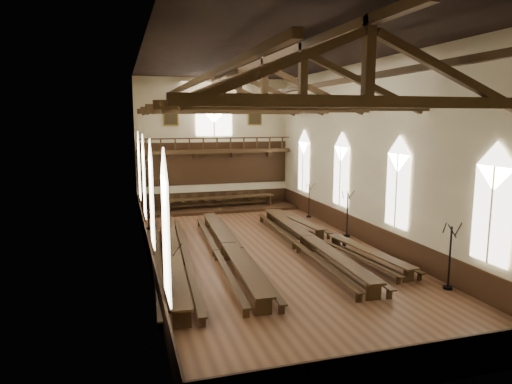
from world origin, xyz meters
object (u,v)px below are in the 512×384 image
refectory_row_b (229,247)px  candelabrum_left_near (171,291)px  refectory_row_d (327,235)px  candelabrum_right_far (309,207)px  candelabrum_right_near (449,269)px  candelabrum_left_mid (155,241)px  candelabrum_left_far (148,218)px  refectory_row_c (308,239)px  candelabrum_right_mid (347,223)px  dais (221,208)px  refectory_row_a (172,252)px  high_table (221,198)px

refectory_row_b → candelabrum_left_near: bearing=-121.4°
refectory_row_d → candelabrum_right_far: size_ratio=5.66×
candelabrum_right_near → refectory_row_d: bearing=103.0°
candelabrum_left_mid → candelabrum_left_far: 5.75m
refectory_row_c → candelabrum_right_near: candelabrum_right_near is taller
refectory_row_b → candelabrum_left_far: 8.12m
refectory_row_b → candelabrum_left_mid: (-3.49, 1.57, 0.17)m
candelabrum_right_far → candelabrum_left_far: bearing=-178.2°
refectory_row_c → candelabrum_right_mid: candelabrum_right_mid is taller
candelabrum_right_mid → candelabrum_left_near: bearing=-145.1°
candelabrum_left_near → candelabrum_right_far: 17.40m
candelabrum_left_near → candelabrum_right_mid: candelabrum_right_mid is taller
dais → candelabrum_left_near: (-5.67, -17.78, 0.66)m
refectory_row_a → high_table: bearing=67.6°
high_table → candelabrum_left_far: (-5.67, -4.73, -0.16)m
refectory_row_a → refectory_row_c: size_ratio=1.01×
high_table → refectory_row_a: bearing=-112.4°
candelabrum_right_far → candelabrum_left_mid: bearing=-151.2°
candelabrum_right_far → refectory_row_b: bearing=-134.8°
dais → candelabrum_right_far: candelabrum_right_far is taller
refectory_row_b → high_table: high_table is taller
refectory_row_c → candelabrum_left_near: (-7.84, -5.84, 0.19)m
candelabrum_right_far → refectory_row_d: bearing=-104.8°
dais → candelabrum_left_far: 7.41m
candelabrum_left_far → candelabrum_right_far: size_ratio=0.97×
candelabrum_left_far → candelabrum_right_mid: (11.10, -5.31, 0.11)m
refectory_row_d → refectory_row_c: bearing=-150.5°
candelabrum_left_far → refectory_row_a: bearing=-85.1°
candelabrum_left_far → refectory_row_b: bearing=-64.5°
dais → refectory_row_b: bearing=-100.3°
dais → candelabrum_right_near: 19.58m
refectory_row_b → candelabrum_left_far: (-3.49, 7.32, 0.15)m
high_table → candelabrum_right_far: bearing=-38.9°
candelabrum_right_mid → candelabrum_right_far: size_ratio=1.13×
candelabrum_right_mid → refectory_row_b: bearing=-165.2°
dais → candelabrum_left_far: bearing=-140.2°
candelabrum_right_mid → candelabrum_left_mid: bearing=-177.7°
refectory_row_b → candelabrum_right_mid: (7.61, 2.01, 0.27)m
candelabrum_left_far → candelabrum_right_near: size_ratio=0.86×
refectory_row_c → candelabrum_left_far: candelabrum_left_far is taller
refectory_row_d → candelabrum_right_near: bearing=-77.0°
dais → candelabrum_right_near: candelabrum_right_near is taller
candelabrum_left_mid → candelabrum_right_near: (11.10, -8.31, 0.10)m
refectory_row_a → candelabrum_left_near: (-0.64, -5.58, 0.18)m
high_table → candelabrum_left_mid: candelabrum_left_mid is taller
refectory_row_d → candelabrum_right_near: 7.90m
refectory_row_c → candelabrum_right_near: (3.26, -6.85, 0.27)m
candelabrum_left_mid → dais: bearing=61.6°
high_table → candelabrum_right_mid: (5.43, -10.04, -0.04)m
refectory_row_a → dais: (5.03, 12.21, -0.48)m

